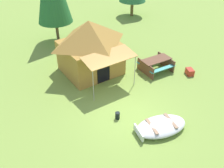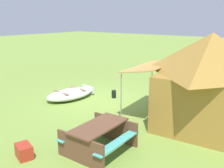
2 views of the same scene
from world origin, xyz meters
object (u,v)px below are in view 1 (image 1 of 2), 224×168
picnic_table (156,63)px  cooler_box (190,72)px  canvas_cabin_tent (90,47)px  fuel_can (117,116)px  beached_rowboat (161,126)px

picnic_table → cooler_box: picnic_table is taller
canvas_cabin_tent → cooler_box: canvas_cabin_tent is taller
fuel_can → beached_rowboat: bearing=-50.5°
canvas_cabin_tent → picnic_table: (3.30, -1.75, -1.11)m
beached_rowboat → cooler_box: bearing=32.2°
beached_rowboat → canvas_cabin_tent: canvas_cabin_tent is taller
beached_rowboat → canvas_cabin_tent: bearing=95.3°
picnic_table → fuel_can: (-4.00, -2.46, -0.30)m
beached_rowboat → picnic_table: picnic_table is taller
cooler_box → fuel_can: 5.53m
cooler_box → beached_rowboat: bearing=-147.8°
canvas_cabin_tent → beached_rowboat: bearing=-84.7°
beached_rowboat → cooler_box: beached_rowboat is taller
beached_rowboat → fuel_can: 1.93m
canvas_cabin_tent → picnic_table: canvas_cabin_tent is taller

